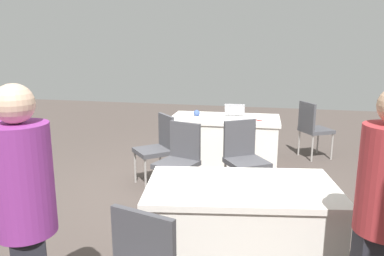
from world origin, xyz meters
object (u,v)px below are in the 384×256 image
chair_tucked_right (180,157)px  chair_by_pillar (313,126)px  laptop_silver (234,115)px  person_attendee_browsing (25,213)px  scissors_red (257,120)px  table_mid_left (240,227)px  chair_aisle (244,155)px  table_foreground (224,141)px  chair_tucked_left (158,145)px  yarn_ball (197,113)px

chair_tucked_right → chair_by_pillar: bearing=-110.0°
laptop_silver → person_attendee_browsing: bearing=76.5°
chair_by_pillar → scissors_red: size_ratio=5.28×
table_mid_left → scissors_red: bearing=-89.4°
chair_aisle → chair_by_pillar: chair_aisle is taller
chair_tucked_right → chair_aisle: chair_aisle is taller
table_foreground → chair_tucked_left: chair_tucked_left is taller
table_foreground → laptop_silver: bearing=178.8°
laptop_silver → scissors_red: laptop_silver is taller
chair_tucked_left → chair_aisle: 1.22m
laptop_silver → chair_tucked_right: bearing=69.8°
chair_tucked_left → yarn_ball: size_ratio=9.52×
chair_aisle → laptop_silver: chair_aisle is taller
person_attendee_browsing → yarn_ball: bearing=-37.6°
chair_by_pillar → table_mid_left: bearing=-44.2°
table_mid_left → scissors_red: 2.73m
laptop_silver → yarn_ball: bearing=-3.3°
chair_by_pillar → yarn_ball: bearing=-100.9°
chair_aisle → yarn_ball: chair_aisle is taller
scissors_red → person_attendee_browsing: bearing=-68.5°
table_foreground → scissors_red: 0.65m
chair_tucked_right → person_attendee_browsing: (0.26, 2.44, 0.38)m
chair_tucked_right → chair_tucked_left: bearing=-29.4°
chair_aisle → table_foreground: bearing=-106.0°
yarn_ball → chair_by_pillar: bearing=-160.5°
person_attendee_browsing → table_foreground: bearing=-44.1°
table_foreground → chair_by_pillar: 1.54m
chair_aisle → laptop_silver: size_ratio=2.95×
chair_tucked_left → laptop_silver: size_ratio=2.87×
chair_tucked_left → laptop_silver: 1.42m
table_foreground → person_attendee_browsing: (0.59, 3.98, 0.55)m
table_foreground → chair_aisle: chair_aisle is taller
table_foreground → chair_tucked_right: (0.33, 1.54, 0.17)m
chair_tucked_right → yarn_ball: size_ratio=9.54×
table_mid_left → chair_by_pillar: size_ratio=1.75×
chair_tucked_right → laptop_silver: laptop_silver is taller
table_foreground → chair_tucked_right: chair_tucked_right is taller
scissors_red → laptop_silver: bearing=-161.5°
table_foreground → laptop_silver: (-0.15, 0.00, 0.42)m
chair_aisle → yarn_ball: bearing=-90.6°
chair_tucked_left → chair_by_pillar: (-2.14, -1.72, -0.00)m
table_mid_left → chair_tucked_left: bearing=-53.6°
chair_by_pillar → laptop_silver: bearing=-92.6°
scissors_red → yarn_ball: bearing=-150.1°
table_foreground → chair_by_pillar: size_ratio=1.82×
table_foreground → yarn_ball: yarn_ball is taller
table_mid_left → scissors_red: scissors_red is taller
table_mid_left → chair_by_pillar: (-0.85, -3.47, 0.16)m
chair_tucked_left → scissors_red: (-1.26, -0.94, 0.22)m
table_foreground → chair_tucked_left: bearing=54.7°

